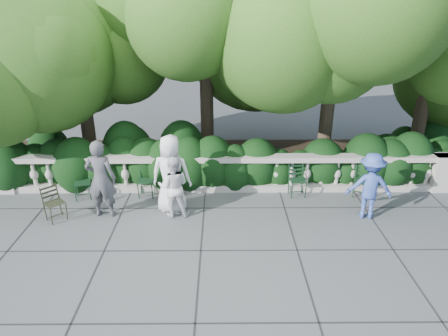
{
  "coord_description": "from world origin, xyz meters",
  "views": [
    {
      "loc": [
        -0.07,
        -7.9,
        4.85
      ],
      "look_at": [
        0.0,
        1.0,
        1.0
      ],
      "focal_mm": 32.0,
      "sensor_mm": 36.0,
      "label": 1
    }
  ],
  "objects_px": {
    "chair_c": "(146,199)",
    "person_casual_man": "(174,186)",
    "chair_d": "(176,198)",
    "chair_weathered": "(60,222)",
    "chair_e": "(359,198)",
    "person_older_blue": "(370,186)",
    "chair_b": "(84,201)",
    "person_businessman": "(171,174)",
    "person_woman_grey": "(101,179)",
    "chair_a": "(169,201)",
    "chair_f": "(298,198)"
  },
  "relations": [
    {
      "from": "person_casual_man",
      "to": "chair_e",
      "type": "bearing_deg",
      "value": -171.39
    },
    {
      "from": "chair_b",
      "to": "chair_c",
      "type": "height_order",
      "value": "same"
    },
    {
      "from": "chair_d",
      "to": "person_older_blue",
      "type": "distance_m",
      "value": 4.79
    },
    {
      "from": "chair_a",
      "to": "chair_e",
      "type": "relative_size",
      "value": 1.0
    },
    {
      "from": "chair_c",
      "to": "person_casual_man",
      "type": "height_order",
      "value": "person_casual_man"
    },
    {
      "from": "chair_e",
      "to": "chair_weathered",
      "type": "bearing_deg",
      "value": -152.8
    },
    {
      "from": "chair_a",
      "to": "chair_f",
      "type": "distance_m",
      "value": 3.35
    },
    {
      "from": "chair_e",
      "to": "person_businessman",
      "type": "distance_m",
      "value": 4.92
    },
    {
      "from": "chair_b",
      "to": "person_businessman",
      "type": "distance_m",
      "value": 2.58
    },
    {
      "from": "person_casual_man",
      "to": "person_older_blue",
      "type": "distance_m",
      "value": 4.56
    },
    {
      "from": "person_older_blue",
      "to": "chair_a",
      "type": "bearing_deg",
      "value": -0.86
    },
    {
      "from": "chair_weathered",
      "to": "person_older_blue",
      "type": "distance_m",
      "value": 7.26
    },
    {
      "from": "chair_f",
      "to": "person_businessman",
      "type": "relative_size",
      "value": 0.44
    },
    {
      "from": "chair_e",
      "to": "chair_weathered",
      "type": "distance_m",
      "value": 7.45
    },
    {
      "from": "chair_d",
      "to": "person_casual_man",
      "type": "relative_size",
      "value": 0.56
    },
    {
      "from": "chair_b",
      "to": "chair_a",
      "type": "bearing_deg",
      "value": -12.87
    },
    {
      "from": "chair_c",
      "to": "person_older_blue",
      "type": "height_order",
      "value": "person_older_blue"
    },
    {
      "from": "chair_d",
      "to": "chair_b",
      "type": "bearing_deg",
      "value": 157.31
    },
    {
      "from": "chair_weathered",
      "to": "person_casual_man",
      "type": "xyz_separation_m",
      "value": [
        2.65,
        0.32,
        0.75
      ]
    },
    {
      "from": "chair_e",
      "to": "chair_a",
      "type": "bearing_deg",
      "value": -160.24
    },
    {
      "from": "chair_d",
      "to": "person_casual_man",
      "type": "xyz_separation_m",
      "value": [
        0.07,
        -0.83,
        0.75
      ]
    },
    {
      "from": "chair_a",
      "to": "chair_d",
      "type": "height_order",
      "value": "same"
    },
    {
      "from": "chair_a",
      "to": "person_woman_grey",
      "type": "xyz_separation_m",
      "value": [
        -1.44,
        -0.7,
        0.95
      ]
    },
    {
      "from": "chair_b",
      "to": "person_woman_grey",
      "type": "distance_m",
      "value": 1.41
    },
    {
      "from": "chair_weathered",
      "to": "person_older_blue",
      "type": "height_order",
      "value": "person_older_blue"
    },
    {
      "from": "chair_weathered",
      "to": "person_casual_man",
      "type": "height_order",
      "value": "person_casual_man"
    },
    {
      "from": "chair_b",
      "to": "person_woman_grey",
      "type": "height_order",
      "value": "person_woman_grey"
    },
    {
      "from": "chair_c",
      "to": "chair_weathered",
      "type": "xyz_separation_m",
      "value": [
        -1.81,
        -1.14,
        0.0
      ]
    },
    {
      "from": "chair_e",
      "to": "person_woman_grey",
      "type": "distance_m",
      "value": 6.51
    },
    {
      "from": "chair_f",
      "to": "person_businessman",
      "type": "bearing_deg",
      "value": -176.09
    },
    {
      "from": "chair_b",
      "to": "chair_e",
      "type": "relative_size",
      "value": 1.0
    },
    {
      "from": "chair_c",
      "to": "person_businessman",
      "type": "relative_size",
      "value": 0.44
    },
    {
      "from": "chair_a",
      "to": "person_woman_grey",
      "type": "distance_m",
      "value": 1.86
    },
    {
      "from": "person_casual_man",
      "to": "person_older_blue",
      "type": "bearing_deg",
      "value": 177.59
    },
    {
      "from": "chair_f",
      "to": "person_casual_man",
      "type": "relative_size",
      "value": 0.56
    },
    {
      "from": "chair_c",
      "to": "person_casual_man",
      "type": "bearing_deg",
      "value": -42.53
    },
    {
      "from": "chair_e",
      "to": "chair_f",
      "type": "height_order",
      "value": "same"
    },
    {
      "from": "chair_weathered",
      "to": "person_woman_grey",
      "type": "xyz_separation_m",
      "value": [
        0.98,
        0.32,
        0.95
      ]
    },
    {
      "from": "person_businessman",
      "to": "person_woman_grey",
      "type": "distance_m",
      "value": 1.61
    },
    {
      "from": "chair_e",
      "to": "person_businessman",
      "type": "height_order",
      "value": "person_businessman"
    },
    {
      "from": "person_older_blue",
      "to": "chair_e",
      "type": "bearing_deg",
      "value": -91.3
    },
    {
      "from": "chair_d",
      "to": "chair_weathered",
      "type": "height_order",
      "value": "same"
    },
    {
      "from": "person_casual_man",
      "to": "chair_f",
      "type": "bearing_deg",
      "value": -166.21
    },
    {
      "from": "person_woman_grey",
      "to": "chair_b",
      "type": "bearing_deg",
      "value": -41.63
    },
    {
      "from": "chair_f",
      "to": "person_older_blue",
      "type": "distance_m",
      "value": 1.9
    },
    {
      "from": "chair_d",
      "to": "chair_weathered",
      "type": "distance_m",
      "value": 2.83
    },
    {
      "from": "chair_a",
      "to": "chair_d",
      "type": "distance_m",
      "value": 0.21
    },
    {
      "from": "person_casual_man",
      "to": "chair_c",
      "type": "bearing_deg",
      "value": -45.36
    },
    {
      "from": "chair_f",
      "to": "person_casual_man",
      "type": "bearing_deg",
      "value": -171.61
    },
    {
      "from": "chair_c",
      "to": "chair_a",
      "type": "bearing_deg",
      "value": -10.08
    }
  ]
}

